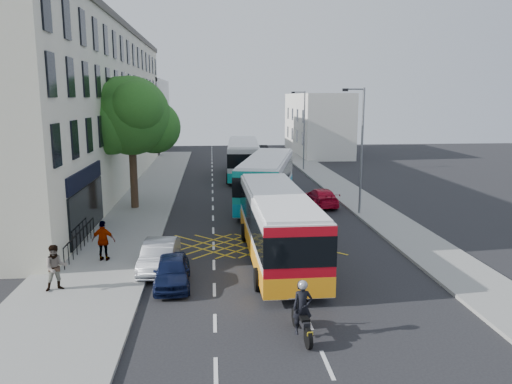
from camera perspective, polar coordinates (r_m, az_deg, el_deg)
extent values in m
plane|color=black|center=(20.61, 4.31, -10.78)|extent=(120.00, 120.00, 0.00)
cube|color=gray|center=(35.12, -13.64, -1.82)|extent=(5.00, 70.00, 0.15)
cube|color=gray|center=(36.33, 12.17, -1.34)|extent=(3.00, 70.00, 0.15)
cube|color=beige|center=(44.73, -19.29, 8.85)|extent=(8.00, 45.00, 13.00)
cube|color=#59544C|center=(45.08, -19.85, 17.44)|extent=(8.30, 45.00, 0.50)
cube|color=black|center=(28.04, -18.94, 1.67)|extent=(0.12, 7.00, 0.90)
cube|color=black|center=(28.37, -18.72, -1.92)|extent=(0.12, 7.00, 2.60)
cube|color=silver|center=(74.73, -13.55, 8.56)|extent=(8.00, 20.00, 10.00)
cube|color=silver|center=(68.48, 6.95, 7.76)|extent=(6.00, 18.00, 8.00)
cylinder|color=#382619|center=(34.70, -13.81, 1.85)|extent=(0.50, 0.50, 4.40)
sphere|color=#1C5217|center=(34.33, -14.11, 8.45)|extent=(5.20, 5.20, 5.20)
sphere|color=#1C5217|center=(34.97, -11.56, 7.28)|extent=(3.60, 3.60, 3.60)
sphere|color=#1C5217|center=(33.97, -16.23, 7.32)|extent=(3.80, 3.80, 3.80)
sphere|color=#1C5217|center=(32.94, -13.46, 9.44)|extent=(3.40, 3.40, 3.40)
sphere|color=#1C5217|center=(35.52, -15.20, 10.09)|extent=(3.20, 3.20, 3.20)
cylinder|color=slate|center=(32.51, 11.99, 4.54)|extent=(0.14, 0.14, 8.00)
cylinder|color=slate|center=(32.16, 11.22, 11.46)|extent=(1.20, 0.10, 0.10)
cube|color=black|center=(32.00, 10.16, 11.42)|extent=(0.35, 0.15, 0.18)
cylinder|color=slate|center=(51.89, 5.52, 6.99)|extent=(0.14, 0.14, 8.00)
cylinder|color=slate|center=(51.67, 4.93, 11.31)|extent=(1.20, 0.10, 0.10)
cube|color=black|center=(51.57, 4.26, 11.27)|extent=(0.35, 0.15, 0.18)
cube|color=silver|center=(23.47, 2.44, -3.57)|extent=(2.75, 11.51, 2.77)
cube|color=silver|center=(23.15, 2.47, -0.13)|extent=(2.53, 11.28, 0.13)
cube|color=black|center=(23.37, 2.45, -2.64)|extent=(2.81, 11.57, 1.15)
cube|color=orange|center=(23.72, 2.42, -5.83)|extent=(2.80, 11.56, 0.78)
cube|color=#B20915|center=(18.06, 5.05, -7.97)|extent=(2.65, 0.13, 2.61)
cube|color=#FF0C0C|center=(18.14, 1.69, -10.30)|extent=(0.25, 0.06, 0.25)
cube|color=#FF0C0C|center=(18.51, 8.27, -9.97)|extent=(0.25, 0.06, 0.25)
cylinder|color=black|center=(26.66, -1.33, -4.64)|extent=(0.30, 0.94, 0.94)
cylinder|color=black|center=(26.98, 4.22, -4.48)|extent=(0.30, 0.94, 0.94)
cylinder|color=black|center=(20.04, 0.26, -9.96)|extent=(0.30, 0.94, 0.94)
cylinder|color=black|center=(20.46, 7.65, -9.61)|extent=(0.30, 0.94, 0.94)
cube|color=silver|center=(35.51, 1.28, 1.53)|extent=(5.40, 12.42, 2.92)
cube|color=silver|center=(35.30, 1.29, 3.96)|extent=(5.13, 12.14, 0.13)
cube|color=black|center=(35.45, 1.28, 2.19)|extent=(5.47, 12.49, 1.21)
cube|color=#0D8DAC|center=(35.69, 1.27, -0.08)|extent=(5.46, 12.48, 0.83)
cube|color=#0C958B|center=(29.62, -0.06, -0.28)|extent=(2.74, 0.72, 2.75)
cube|color=#FF0C0C|center=(29.94, -2.20, -1.68)|extent=(0.26, 0.11, 0.25)
cube|color=#FF0C0C|center=(29.64, 2.10, -1.80)|extent=(0.26, 0.11, 0.25)
cylinder|color=black|center=(39.14, -0.17, 0.40)|extent=(0.52, 1.03, 0.99)
cylinder|color=black|center=(38.86, 3.85, 0.30)|extent=(0.52, 1.03, 0.99)
cylinder|color=black|center=(32.00, -2.02, -1.97)|extent=(0.52, 1.03, 0.99)
cylinder|color=black|center=(31.66, 2.90, -2.12)|extent=(0.52, 1.03, 0.99)
cube|color=silver|center=(47.89, -1.46, 3.95)|extent=(3.43, 12.27, 2.92)
cube|color=silver|center=(47.73, -1.47, 5.76)|extent=(3.20, 12.02, 0.13)
cube|color=black|center=(47.84, -1.46, 4.44)|extent=(3.50, 12.33, 1.21)
cube|color=#0EAEA6|center=(48.02, -1.45, 2.74)|extent=(3.49, 12.32, 0.83)
cube|color=silver|center=(41.90, -1.39, 3.00)|extent=(2.80, 0.26, 2.76)
cube|color=#FF0C0C|center=(42.01, -2.93, 1.95)|extent=(0.25, 0.07, 0.25)
cube|color=#FF0C0C|center=(42.02, 0.15, 1.96)|extent=(0.25, 0.07, 0.25)
cylinder|color=black|center=(51.36, -3.02, 2.89)|extent=(0.36, 1.01, 0.99)
cylinder|color=black|center=(51.37, 0.06, 2.91)|extent=(0.36, 1.01, 0.99)
cylinder|color=black|center=(44.05, -3.20, 1.56)|extent=(0.36, 1.01, 0.99)
cylinder|color=black|center=(44.07, 0.39, 1.58)|extent=(0.36, 1.01, 0.99)
cylinder|color=black|center=(15.94, 6.00, -16.32)|extent=(0.18, 0.66, 0.65)
cylinder|color=black|center=(17.25, 4.54, -14.08)|extent=(0.18, 0.66, 0.65)
cube|color=black|center=(16.46, 5.26, -14.20)|extent=(0.33, 1.23, 0.22)
cube|color=black|center=(16.61, 5.03, -13.27)|extent=(0.32, 0.48, 0.20)
cube|color=black|center=(16.18, 5.51, -14.15)|extent=(0.31, 0.53, 0.10)
cylinder|color=slate|center=(17.05, 4.61, -12.97)|extent=(0.10, 0.45, 0.85)
cylinder|color=slate|center=(16.78, 4.76, -12.06)|extent=(0.61, 0.10, 0.04)
cube|color=gold|center=(15.69, 6.20, -15.84)|extent=(0.18, 0.04, 0.13)
imported|color=black|center=(16.25, 5.33, -13.00)|extent=(0.67, 0.48, 1.75)
sphere|color=#99999E|center=(15.96, 5.38, -10.54)|extent=(0.30, 0.30, 0.30)
imported|color=#0D1535|center=(20.80, -9.57, -8.90)|extent=(1.62, 3.66, 1.23)
imported|color=#93959A|center=(22.71, -10.97, -7.13)|extent=(1.64, 4.06, 1.31)
imported|color=#B40722|center=(35.45, 7.47, -0.59)|extent=(1.91, 4.34, 1.24)
imported|color=#3D3F44|center=(58.20, -1.45, 3.96)|extent=(2.12, 4.50, 1.24)
imported|color=#A9ADB1|center=(59.61, 0.88, 4.11)|extent=(1.84, 3.68, 1.20)
imported|color=black|center=(66.22, 0.60, 4.84)|extent=(1.61, 4.15, 1.35)
imported|color=gray|center=(21.04, -21.89, -8.03)|extent=(1.09, 0.99, 1.82)
imported|color=gray|center=(24.02, -17.03, -5.34)|extent=(1.16, 0.64, 1.88)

